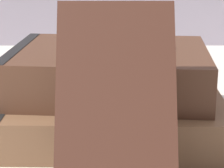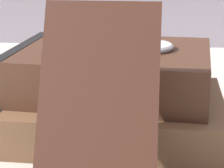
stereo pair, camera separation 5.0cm
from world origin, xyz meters
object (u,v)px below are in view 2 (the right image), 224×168
book_flat_bottom (109,114)px  book_leaning_front (98,110)px  reading_glasses (57,87)px  pocket_watch (149,46)px  book_flat_top (106,70)px

book_flat_bottom → book_leaning_front: (0.01, -0.13, 0.05)m
book_leaning_front → reading_glasses: book_leaning_front is taller
book_leaning_front → pocket_watch: size_ratio=2.72×
pocket_watch → reading_glasses: size_ratio=0.60×
pocket_watch → book_flat_top: bearing=-176.9°
pocket_watch → book_leaning_front: bearing=-103.2°
book_leaning_front → pocket_watch: (0.03, 0.15, 0.02)m
book_leaning_front → pocket_watch: bearing=76.8°
book_flat_bottom → pocket_watch: 0.08m
book_flat_top → book_leaning_front: size_ratio=1.44×
reading_glasses → book_flat_bottom: bearing=-60.1°
book_flat_bottom → reading_glasses: bearing=122.4°
pocket_watch → reading_glasses: bearing=135.2°
book_flat_bottom → reading_glasses: (-0.09, 0.15, -0.02)m
book_flat_bottom → book_flat_top: bearing=109.0°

